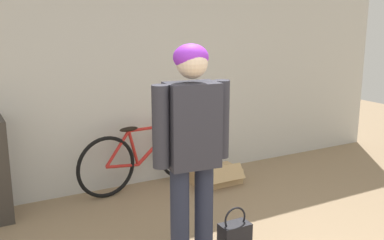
% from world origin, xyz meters
% --- Properties ---
extents(wall_back, '(8.00, 0.07, 2.60)m').
position_xyz_m(wall_back, '(0.00, 3.01, 1.30)').
color(wall_back, silver).
rests_on(wall_back, ground_plane).
extents(person, '(0.62, 0.28, 1.73)m').
position_xyz_m(person, '(0.01, 1.08, 1.04)').
color(person, '#23283D').
rests_on(person, ground_plane).
extents(bicycle, '(1.68, 0.46, 0.75)m').
position_xyz_m(bicycle, '(0.38, 2.82, 0.37)').
color(bicycle, black).
rests_on(bicycle, ground_plane).
extents(handbag, '(0.25, 0.15, 0.42)m').
position_xyz_m(handbag, '(0.40, 1.08, 0.15)').
color(handbag, black).
rests_on(handbag, ground_plane).
extents(cardboard_box, '(0.55, 0.42, 0.25)m').
position_xyz_m(cardboard_box, '(1.12, 2.54, 0.09)').
color(cardboard_box, tan).
rests_on(cardboard_box, ground_plane).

